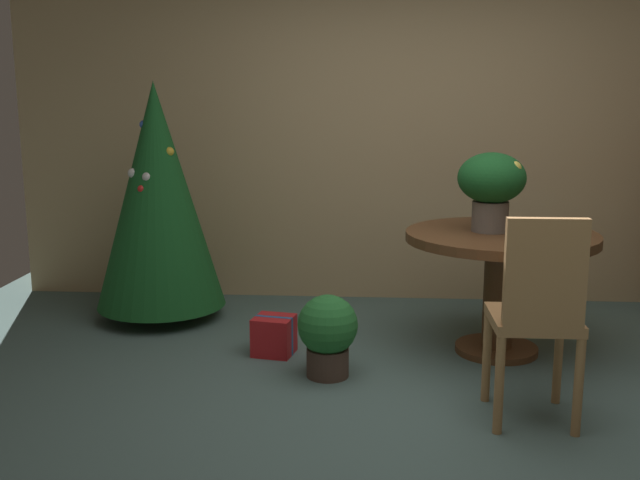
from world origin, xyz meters
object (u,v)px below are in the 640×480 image
(round_dining_table, at_px, (500,260))
(wooden_chair_near, at_px, (538,310))
(holiday_tree, at_px, (158,196))
(gift_box_red, at_px, (274,335))
(flower_vase, at_px, (492,183))
(potted_plant, at_px, (328,332))

(round_dining_table, bearing_deg, wooden_chair_near, -90.00)
(round_dining_table, bearing_deg, holiday_tree, 165.92)
(holiday_tree, bearing_deg, gift_box_red, -37.93)
(holiday_tree, distance_m, gift_box_red, 1.35)
(wooden_chair_near, xyz_separation_m, gift_box_red, (-1.36, 0.89, -0.45))
(holiday_tree, height_order, gift_box_red, holiday_tree)
(flower_vase, xyz_separation_m, holiday_tree, (-2.17, 0.54, -0.17))
(potted_plant, bearing_deg, flower_vase, 27.59)
(potted_plant, bearing_deg, round_dining_table, 24.74)
(gift_box_red, relative_size, potted_plant, 0.58)
(wooden_chair_near, height_order, gift_box_red, wooden_chair_near)
(flower_vase, bearing_deg, round_dining_table, -21.19)
(wooden_chair_near, bearing_deg, gift_box_red, 146.69)
(holiday_tree, bearing_deg, wooden_chair_near, -35.20)
(flower_vase, relative_size, gift_box_red, 1.75)
(potted_plant, bearing_deg, gift_box_red, 135.66)
(flower_vase, distance_m, holiday_tree, 2.24)
(round_dining_table, xyz_separation_m, potted_plant, (-1.01, -0.47, -0.32))
(round_dining_table, height_order, gift_box_red, round_dining_table)
(gift_box_red, distance_m, potted_plant, 0.50)
(gift_box_red, bearing_deg, holiday_tree, 142.07)
(round_dining_table, distance_m, gift_box_red, 1.44)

